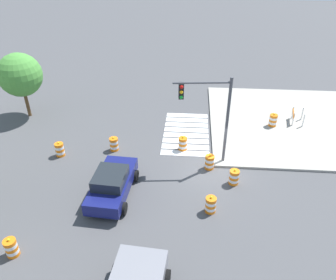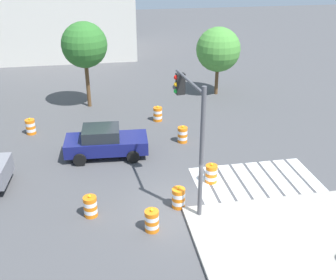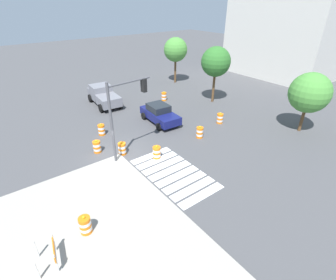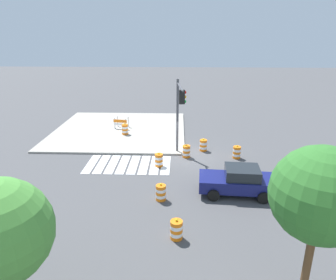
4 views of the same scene
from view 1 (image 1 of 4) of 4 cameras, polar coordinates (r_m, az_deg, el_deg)
name	(u,v)px [view 1 (image 1 of 4)]	position (r m, az deg, el deg)	size (l,w,h in m)	color
ground_plane	(213,167)	(20.53, 7.86, -4.71)	(120.00, 120.00, 0.00)	#474749
sidewalk_corner	(290,122)	(26.59, 20.36, 2.88)	(12.00, 12.00, 0.15)	#9E998E
crosswalk_stripes	(186,133)	(23.79, 3.16, 1.28)	(5.85, 3.20, 0.02)	silver
sports_car	(112,183)	(18.14, -9.65, -7.39)	(4.41, 2.36, 1.63)	navy
traffic_barrel_near_corner	(11,248)	(16.82, -25.47, -16.46)	(0.56, 0.56, 1.02)	orange
traffic_barrel_crosswalk_end	(211,205)	(17.32, 7.39, -11.03)	(0.56, 0.56, 1.02)	orange
traffic_barrel_median_near	(60,149)	(22.25, -18.22, -1.57)	(0.56, 0.56, 1.02)	orange
traffic_barrel_median_far	(234,177)	(19.24, 11.35, -6.32)	(0.56, 0.56, 1.02)	orange
traffic_barrel_far_curb	(114,144)	(21.95, -9.34, -0.71)	(0.56, 0.56, 1.02)	orange
traffic_barrel_lane_center	(210,162)	(20.17, 7.20, -3.82)	(0.56, 0.56, 1.02)	orange
traffic_barrel_opposite_curb	(183,144)	(21.72, 2.57, -0.64)	(0.56, 0.56, 1.02)	orange
traffic_barrel_on_sidewalk	(273,120)	(25.33, 17.71, 3.29)	(0.56, 0.56, 1.02)	orange
construction_barricade	(295,115)	(26.32, 21.14, 4.02)	(1.36, 0.99, 1.00)	silver
traffic_light_pole	(209,107)	(18.84, 7.06, 5.75)	(0.66, 3.28, 5.50)	#4C4C51
street_tree_streetside_near	(20,75)	(26.96, -24.23, 10.22)	(3.21, 3.21, 4.97)	brown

